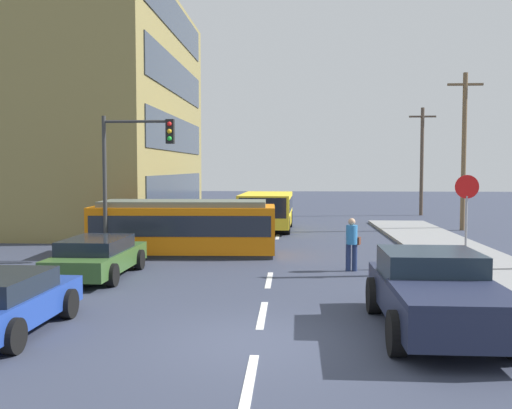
% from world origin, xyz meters
% --- Properties ---
extents(ground_plane, '(120.00, 120.00, 0.00)m').
position_xyz_m(ground_plane, '(0.00, 10.00, 0.00)').
color(ground_plane, '#33394C').
extents(sidewalk_curb_right, '(3.20, 36.00, 0.14)m').
position_xyz_m(sidewalk_curb_right, '(6.80, 6.00, 0.07)').
color(sidewalk_curb_right, gray).
rests_on(sidewalk_curb_right, ground).
extents(lane_stripe_0, '(0.16, 2.40, 0.01)m').
position_xyz_m(lane_stripe_0, '(0.00, -2.00, 0.01)').
color(lane_stripe_0, silver).
rests_on(lane_stripe_0, ground).
extents(lane_stripe_1, '(0.16, 2.40, 0.01)m').
position_xyz_m(lane_stripe_1, '(0.00, 2.00, 0.01)').
color(lane_stripe_1, silver).
rests_on(lane_stripe_1, ground).
extents(lane_stripe_2, '(0.16, 2.40, 0.01)m').
position_xyz_m(lane_stripe_2, '(0.00, 6.00, 0.01)').
color(lane_stripe_2, silver).
rests_on(lane_stripe_2, ground).
extents(lane_stripe_3, '(0.16, 2.40, 0.01)m').
position_xyz_m(lane_stripe_3, '(0.00, 16.76, 0.01)').
color(lane_stripe_3, silver).
rests_on(lane_stripe_3, ground).
extents(lane_stripe_4, '(0.16, 2.40, 0.01)m').
position_xyz_m(lane_stripe_4, '(0.00, 22.76, 0.01)').
color(lane_stripe_4, silver).
rests_on(lane_stripe_4, ground).
extents(corner_building, '(16.89, 17.58, 12.80)m').
position_xyz_m(corner_building, '(-14.24, 22.33, 6.40)').
color(corner_building, olive).
rests_on(corner_building, ground).
extents(streetcar_tram, '(6.81, 2.77, 2.03)m').
position_xyz_m(streetcar_tram, '(-3.34, 10.76, 1.05)').
color(streetcar_tram, orange).
rests_on(streetcar_tram, ground).
extents(city_bus, '(2.68, 5.66, 1.92)m').
position_xyz_m(city_bus, '(-0.63, 19.41, 1.10)').
color(city_bus, yellow).
rests_on(city_bus, ground).
extents(pedestrian_crossing, '(0.48, 0.36, 1.67)m').
position_xyz_m(pedestrian_crossing, '(2.54, 7.66, 0.94)').
color(pedestrian_crossing, navy).
rests_on(pedestrian_crossing, ground).
extents(pickup_truck_parked, '(2.32, 5.02, 1.55)m').
position_xyz_m(pickup_truck_parked, '(3.47, 0.86, 0.80)').
color(pickup_truck_parked, '#1D233C').
rests_on(pickup_truck_parked, ground).
extents(parked_sedan_mid, '(2.01, 4.53, 1.19)m').
position_xyz_m(parked_sedan_mid, '(-5.10, 6.16, 0.62)').
color(parked_sedan_mid, '#385C29').
rests_on(parked_sedan_mid, ground).
extents(parked_sedan_far, '(2.02, 4.08, 1.19)m').
position_xyz_m(parked_sedan_far, '(-5.76, 14.72, 0.62)').
color(parked_sedan_far, '#A8261C').
rests_on(parked_sedan_far, ground).
extents(parked_sedan_furthest, '(2.07, 4.33, 1.19)m').
position_xyz_m(parked_sedan_furthest, '(-4.95, 20.39, 0.62)').
color(parked_sedan_furthest, '#AA2412').
rests_on(parked_sedan_furthest, ground).
extents(stop_sign, '(0.76, 0.07, 2.88)m').
position_xyz_m(stop_sign, '(6.27, 8.39, 2.19)').
color(stop_sign, gray).
rests_on(stop_sign, sidewalk_curb_right).
extents(traffic_light_mast, '(2.54, 0.33, 5.05)m').
position_xyz_m(traffic_light_mast, '(-4.91, 9.37, 3.52)').
color(traffic_light_mast, '#333333').
rests_on(traffic_light_mast, ground).
extents(utility_pole_mid, '(1.80, 0.24, 8.11)m').
position_xyz_m(utility_pole_mid, '(9.53, 20.10, 4.24)').
color(utility_pole_mid, brown).
rests_on(utility_pole_mid, ground).
extents(utility_pole_far, '(1.80, 0.24, 7.31)m').
position_xyz_m(utility_pole_far, '(9.52, 29.70, 3.83)').
color(utility_pole_far, brown).
rests_on(utility_pole_far, ground).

